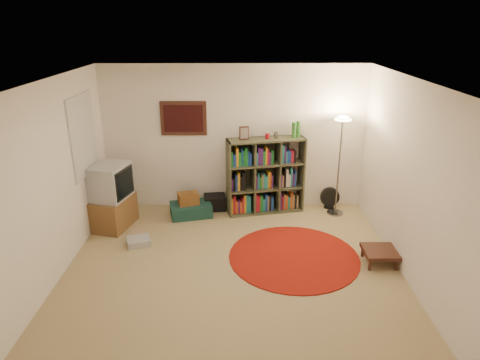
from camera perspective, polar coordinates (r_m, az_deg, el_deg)
The scene contains 12 objects.
room at distance 5.29m, azimuth -1.66°, elevation -0.48°, with size 4.54×4.54×2.54m.
bookshelf at distance 7.34m, azimuth 3.24°, elevation 0.43°, with size 1.36×0.63×1.57m.
floor_lamp at distance 7.17m, azimuth 13.40°, elevation 6.04°, with size 0.41×0.41×1.72m.
floor_fan at distance 7.76m, azimuth 11.86°, elevation -2.35°, with size 0.34×0.19×0.39m.
tv_stand at distance 7.11m, azimuth -16.70°, elevation -2.24°, with size 0.67×0.82×1.05m.
dvd_box at distance 6.63m, azimuth -13.38°, elevation -7.98°, with size 0.40×0.37×0.11m.
suitcase at distance 7.39m, azimuth -6.56°, elevation -3.95°, with size 0.77×0.59×0.22m.
wicker_basket at distance 7.31m, azimuth -6.90°, elevation -2.46°, with size 0.40×0.33×0.19m.
duffel_bag at distance 7.60m, azimuth -3.38°, elevation -2.97°, with size 0.41×0.35×0.26m.
paper_towel at distance 7.66m, azimuth 0.46°, elevation -2.74°, with size 0.14×0.14×0.25m.
red_rug at distance 6.22m, azimuth 7.18°, elevation -10.08°, with size 1.85×1.85×0.02m.
side_table at distance 6.25m, azimuth 18.16°, elevation -9.12°, with size 0.45×0.45×0.21m.
Camera 1 is at (0.09, -4.89, 3.17)m, focal length 32.00 mm.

